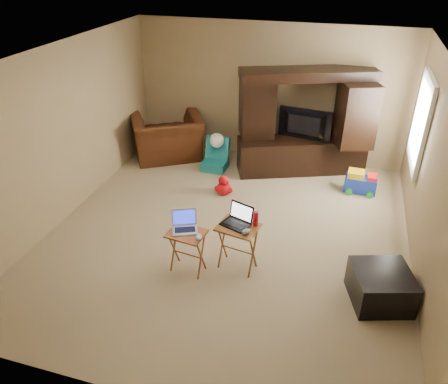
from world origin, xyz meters
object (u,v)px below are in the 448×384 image
(push_toy, at_px, (361,182))
(mouse_left, at_px, (199,237))
(recliner, at_px, (168,137))
(water_bottle, at_px, (256,219))
(television, at_px, (303,126))
(ottoman, at_px, (381,287))
(mouse_right, at_px, (246,232))
(entertainment_center, at_px, (304,123))
(plush_toy, at_px, (224,185))
(child_rocker, at_px, (215,155))
(tray_table_left, at_px, (187,252))
(laptop_left, at_px, (185,223))
(tray_table_right, at_px, (238,247))
(laptop_right, at_px, (235,217))

(push_toy, distance_m, mouse_left, 3.37)
(recliner, xyz_separation_m, water_bottle, (2.34, -2.77, 0.32))
(television, distance_m, ottoman, 3.42)
(recliner, relative_size, mouse_right, 9.95)
(entertainment_center, distance_m, plush_toy, 1.82)
(television, bearing_deg, push_toy, 164.26)
(child_rocker, bearing_deg, tray_table_left, -77.89)
(mouse_left, bearing_deg, push_toy, 55.87)
(water_bottle, bearing_deg, laptop_left, -160.87)
(recliner, distance_m, tray_table_left, 3.46)
(ottoman, relative_size, laptop_left, 2.12)
(plush_toy, relative_size, tray_table_right, 0.56)
(child_rocker, bearing_deg, laptop_left, -78.37)
(child_rocker, bearing_deg, television, 14.55)
(child_rocker, height_order, push_toy, child_rocker)
(television, height_order, laptop_right, television)
(plush_toy, distance_m, ottoman, 3.07)
(mouse_left, bearing_deg, plush_toy, 98.15)
(recliner, xyz_separation_m, mouse_right, (2.27, -2.97, 0.25))
(television, relative_size, water_bottle, 4.81)
(entertainment_center, bearing_deg, mouse_right, -116.59)
(mouse_left, xyz_separation_m, water_bottle, (0.60, 0.38, 0.13))
(push_toy, bearing_deg, mouse_right, -114.89)
(ottoman, distance_m, mouse_left, 2.20)
(television, height_order, mouse_right, television)
(push_toy, distance_m, tray_table_right, 2.87)
(tray_table_left, height_order, mouse_left, mouse_left)
(push_toy, relative_size, mouse_right, 4.04)
(recliner, height_order, mouse_right, recliner)
(entertainment_center, xyz_separation_m, mouse_left, (-0.80, -3.29, -0.32))
(recliner, height_order, push_toy, recliner)
(laptop_right, bearing_deg, child_rocker, 132.81)
(laptop_left, bearing_deg, entertainment_center, 48.86)
(television, relative_size, ottoman, 1.46)
(child_rocker, relative_size, laptop_left, 1.89)
(tray_table_left, bearing_deg, mouse_left, -12.67)
(recliner, height_order, child_rocker, recliner)
(entertainment_center, distance_m, television, 0.06)
(laptop_left, relative_size, water_bottle, 1.56)
(tray_table_left, bearing_deg, push_toy, 60.47)
(television, xyz_separation_m, mouse_right, (-0.26, -3.06, -0.23))
(push_toy, xyz_separation_m, ottoman, (0.28, -2.58, 0.01))
(push_toy, distance_m, ottoman, 2.60)
(television, bearing_deg, plush_toy, 56.15)
(mouse_left, relative_size, water_bottle, 0.60)
(tray_table_right, height_order, laptop_right, laptop_right)
(recliner, bearing_deg, tray_table_right, 95.88)
(entertainment_center, height_order, mouse_right, entertainment_center)
(laptop_left, height_order, laptop_right, laptop_right)
(mouse_left, height_order, mouse_right, mouse_right)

